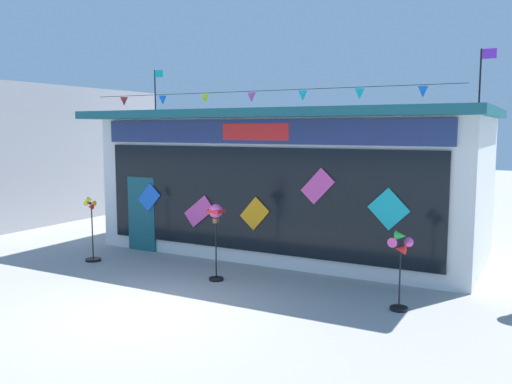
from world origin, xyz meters
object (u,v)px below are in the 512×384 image
(kite_shop_building, at_px, (291,181))
(wind_spinner_left, at_px, (216,222))
(wind_spinner_center_left, at_px, (400,257))
(wind_spinner_far_left, at_px, (92,231))

(kite_shop_building, distance_m, wind_spinner_left, 3.59)
(wind_spinner_left, xyz_separation_m, wind_spinner_center_left, (3.99, -0.08, -0.29))
(kite_shop_building, height_order, wind_spinner_far_left, kite_shop_building)
(kite_shop_building, xyz_separation_m, wind_spinner_left, (-0.14, -3.54, -0.62))
(wind_spinner_far_left, relative_size, wind_spinner_center_left, 1.09)
(wind_spinner_center_left, bearing_deg, kite_shop_building, 136.73)
(kite_shop_building, distance_m, wind_spinner_far_left, 5.32)
(kite_shop_building, height_order, wind_spinner_center_left, kite_shop_building)
(kite_shop_building, xyz_separation_m, wind_spinner_far_left, (-3.80, -3.55, -1.14))
(wind_spinner_far_left, height_order, wind_spinner_left, wind_spinner_left)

